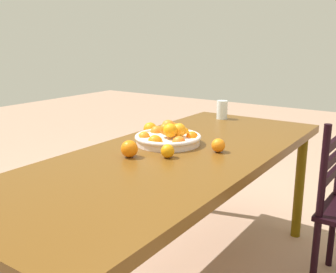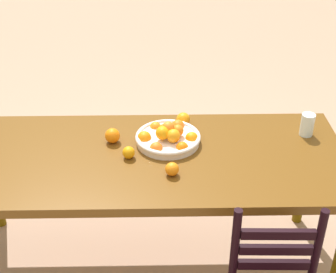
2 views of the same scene
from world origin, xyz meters
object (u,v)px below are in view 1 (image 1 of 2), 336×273
Objects in this scene: fruit_bowl at (168,137)px; orange_loose_3 at (129,149)px; orange_loose_0 at (218,145)px; drinking_glass at (222,110)px; orange_loose_2 at (150,129)px; dining_table at (174,166)px; orange_loose_1 at (168,151)px.

fruit_bowl is 4.35× the size of orange_loose_3.
orange_loose_0 is 0.54× the size of drinking_glass.
fruit_bowl is at bearing -87.17° from orange_loose_0.
orange_loose_2 is 0.96× the size of orange_loose_3.
orange_loose_3 is (0.18, -0.13, 0.11)m from dining_table.
orange_loose_2 is (-0.29, -0.32, 0.01)m from orange_loose_1.
orange_loose_0 is (-0.01, 0.28, -0.00)m from fruit_bowl.
fruit_bowl is at bearing -146.49° from orange_loose_1.
drinking_glass reaches higher than orange_loose_2.
orange_loose_0 is at bearing 145.25° from orange_loose_1.
drinking_glass is at bearing -176.95° from orange_loose_3.
drinking_glass is at bearing -154.33° from orange_loose_0.
dining_table is at bearing -166.49° from orange_loose_1.
drinking_glass is at bearing -174.46° from fruit_bowl.
dining_table is 30.89× the size of orange_loose_0.
fruit_bowl reaches higher than orange_loose_0.
orange_loose_1 is at bearing 33.51° from fruit_bowl.
orange_loose_2 is at bearing -9.63° from drinking_glass.
dining_table is 0.25m from orange_loose_3.
drinking_glass is (-0.87, -0.19, 0.13)m from dining_table.
dining_table is 0.24m from orange_loose_0.
fruit_bowl reaches higher than dining_table.
orange_loose_0 is at bearing 25.67° from drinking_glass.
drinking_glass is (-1.05, -0.06, 0.02)m from orange_loose_3.
orange_loose_1 is (0.20, 0.13, -0.00)m from fruit_bowl.
orange_loose_3 reaches higher than orange_loose_1.
fruit_bowl is (-0.12, -0.11, 0.10)m from dining_table.
orange_loose_0 is 0.48m from orange_loose_2.
orange_loose_0 is 0.82m from drinking_glass.
drinking_glass reaches higher than orange_loose_1.
dining_table is at bearing 55.73° from orange_loose_2.
drinking_glass is (-0.67, 0.11, 0.02)m from orange_loose_2.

